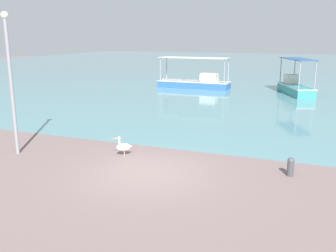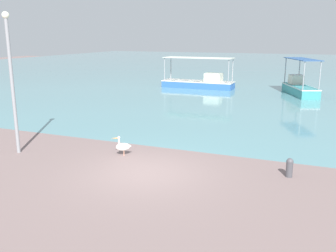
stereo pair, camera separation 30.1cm
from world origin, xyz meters
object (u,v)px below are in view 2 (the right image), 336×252
(mooring_bollard, at_px, (289,167))
(lamp_post, at_px, (11,76))
(pelican, at_px, (123,146))
(fishing_boat_center, at_px, (300,87))
(fishing_boat_far_right, at_px, (200,82))

(mooring_bollard, bearing_deg, lamp_post, -172.63)
(pelican, relative_size, mooring_bollard, 1.21)
(fishing_boat_center, height_order, fishing_boat_far_right, fishing_boat_center)
(lamp_post, bearing_deg, fishing_boat_far_right, 87.39)
(pelican, bearing_deg, mooring_bollard, 0.81)
(fishing_boat_center, relative_size, lamp_post, 0.93)
(fishing_boat_center, bearing_deg, pelican, -105.86)
(fishing_boat_far_right, height_order, lamp_post, lamp_post)
(fishing_boat_far_right, relative_size, mooring_bollard, 9.93)
(lamp_post, relative_size, mooring_bollard, 8.40)
(fishing_boat_center, bearing_deg, fishing_boat_far_right, 174.55)
(fishing_boat_far_right, relative_size, lamp_post, 1.18)
(mooring_bollard, bearing_deg, fishing_boat_center, 92.45)
(pelican, distance_m, mooring_bollard, 6.33)
(pelican, height_order, mooring_bollard, pelican)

